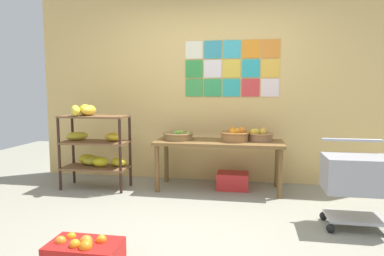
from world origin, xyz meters
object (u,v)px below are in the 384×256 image
Objects in this scene: orange_crate_foreground at (84,254)px; produce_crate_under_table at (233,181)px; fruit_basket_back_right at (235,135)px; shopping_cart at (357,177)px; fruit_basket_right at (178,136)px; banana_shelf_unit at (93,140)px; display_table at (219,147)px; fruit_basket_back_left at (260,135)px.

produce_crate_under_table is at bearing 66.52° from orange_crate_foreground.
fruit_basket_back_right is at bearing 65.72° from orange_crate_foreground.
produce_crate_under_table is at bearing 137.59° from shopping_cart.
produce_crate_under_table is at bearing 130.88° from fruit_basket_back_right.
shopping_cart is at bearing -28.81° from fruit_basket_right.
banana_shelf_unit is 1.66m from display_table.
banana_shelf_unit is 3.16m from shopping_cart.
banana_shelf_unit is 1.13m from fruit_basket_right.
fruit_basket_back_right is at bearing -49.12° from produce_crate_under_table.
shopping_cart is (1.18, -1.05, -0.23)m from fruit_basket_back_right.
fruit_basket_right is (1.11, 0.21, 0.06)m from banana_shelf_unit.
fruit_basket_back_right is at bearing -160.84° from fruit_basket_back_left.
fruit_basket_back_left is at bearing 8.06° from banana_shelf_unit.
orange_crate_foreground reaches higher than produce_crate_under_table.
fruit_basket_back_left is 0.41× the size of shopping_cart.
produce_crate_under_table is (0.18, 0.05, -0.46)m from display_table.
fruit_basket_right is 0.98× the size of produce_crate_under_table.
display_table is 1.73m from shopping_cart.
fruit_basket_right is (-1.06, -0.10, -0.02)m from fruit_basket_back_left.
fruit_basket_right reaches higher than display_table.
shopping_cart is at bearing 27.56° from orange_crate_foreground.
shopping_cart is (1.39, -1.03, -0.08)m from display_table.
display_table reaches higher than orange_crate_foreground.
fruit_basket_back_right is 0.75m from fruit_basket_right.
orange_crate_foreground is at bearing -66.27° from banana_shelf_unit.
orange_crate_foreground is at bearing -152.98° from shopping_cart.
display_table is at bearing -166.28° from fruit_basket_back_left.
orange_crate_foreground is at bearing -114.28° from fruit_basket_back_right.
fruit_basket_back_left is (2.17, 0.31, 0.08)m from banana_shelf_unit.
display_table is 2.34m from orange_crate_foreground.
produce_crate_under_table is (-0.02, 0.03, -0.61)m from fruit_basket_back_right.
orange_crate_foreground is at bearing -96.08° from fruit_basket_right.
fruit_basket_right is 2.22m from shopping_cart.
display_table is at bearing 6.23° from banana_shelf_unit.
fruit_basket_back_right is at bearing 5.16° from display_table.
fruit_basket_back_right is (1.86, 0.20, 0.09)m from banana_shelf_unit.
display_table is 0.26m from fruit_basket_back_right.
display_table is 2.00× the size of shopping_cart.
display_table is 4.44× the size of fruit_basket_back_right.
banana_shelf_unit is 2.12× the size of orange_crate_foreground.
banana_shelf_unit is 2.23m from orange_crate_foreground.
fruit_basket_back_right reaches higher than fruit_basket_right.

